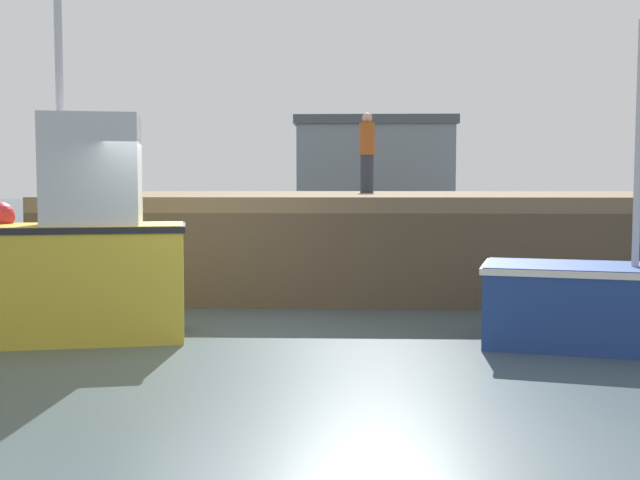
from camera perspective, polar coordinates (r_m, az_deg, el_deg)
ground at (r=10.23m, az=-7.60°, el=-7.40°), size 120.00×160.00×0.10m
pier at (r=15.73m, az=7.68°, el=2.30°), size 13.45×8.12×1.77m
fishing_boat_near_left at (r=10.37m, az=-18.11°, el=-0.80°), size 3.36×1.76×5.82m
fishing_boat_near_right at (r=10.14m, az=21.94°, el=-4.37°), size 3.78×2.16×3.91m
rowboat at (r=11.62m, az=18.23°, el=-4.93°), size 1.72×1.14×0.43m
dockworker at (r=17.24m, az=3.45°, el=6.39°), size 0.34×0.34×1.75m
warehouse at (r=44.74m, az=3.99°, el=5.32°), size 8.91×5.32×5.63m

